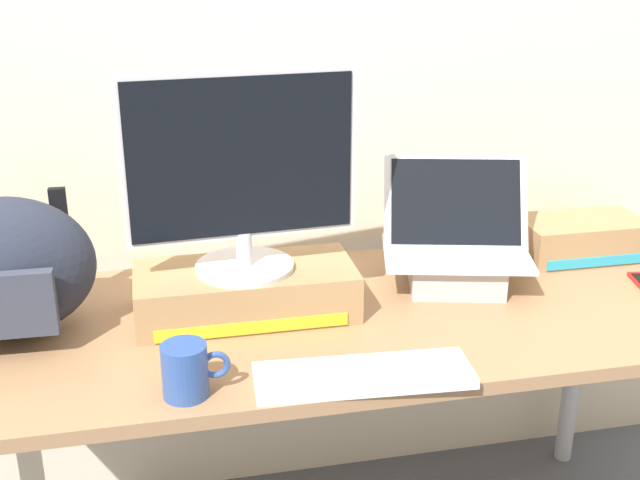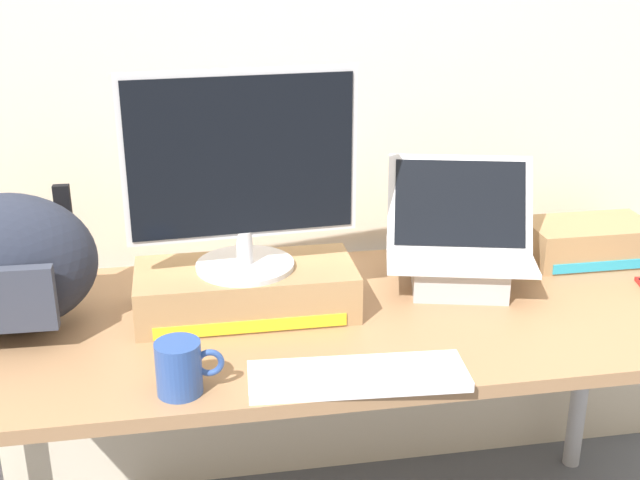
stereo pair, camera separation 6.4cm
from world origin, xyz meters
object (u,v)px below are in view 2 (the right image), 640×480
at_px(external_keyboard, 358,376).
at_px(toner_box_cyan, 588,241).
at_px(toner_box_yellow, 246,290).
at_px(messenger_backpack, 10,263).
at_px(coffee_mug, 180,368).
at_px(open_laptop, 459,260).
at_px(desktop_monitor, 242,172).

height_order(external_keyboard, toner_box_cyan, toner_box_cyan).
relative_size(toner_box_yellow, external_keyboard, 1.14).
xyz_separation_m(messenger_backpack, coffee_mug, (0.35, -0.34, -0.10)).
bearing_deg(open_laptop, desktop_monitor, -159.88).
height_order(desktop_monitor, messenger_backpack, desktop_monitor).
bearing_deg(desktop_monitor, messenger_backpack, 174.72).
distance_m(toner_box_yellow, messenger_backpack, 0.51).
xyz_separation_m(toner_box_yellow, external_keyboard, (0.18, -0.34, -0.04)).
bearing_deg(coffee_mug, open_laptop, 29.30).
distance_m(desktop_monitor, external_keyboard, 0.50).
relative_size(external_keyboard, toner_box_cyan, 1.34).
relative_size(messenger_backpack, toner_box_cyan, 1.16).
relative_size(desktop_monitor, open_laptop, 1.27).
xyz_separation_m(desktop_monitor, external_keyboard, (0.18, -0.34, -0.32)).
height_order(messenger_backpack, coffee_mug, messenger_backpack).
height_order(open_laptop, external_keyboard, open_laptop).
height_order(desktop_monitor, open_laptop, desktop_monitor).
distance_m(messenger_backpack, toner_box_cyan, 1.42).
bearing_deg(messenger_backpack, desktop_monitor, -0.20).
distance_m(external_keyboard, toner_box_cyan, 0.88).
bearing_deg(coffee_mug, desktop_monitor, 64.63).
relative_size(toner_box_yellow, open_laptop, 1.24).
height_order(desktop_monitor, coffee_mug, desktop_monitor).
xyz_separation_m(toner_box_yellow, messenger_backpack, (-0.50, 0.01, 0.10)).
height_order(open_laptop, messenger_backpack, messenger_backpack).
height_order(desktop_monitor, toner_box_cyan, desktop_monitor).
xyz_separation_m(open_laptop, external_keyboard, (-0.33, -0.39, -0.06)).
xyz_separation_m(open_laptop, messenger_backpack, (-1.02, -0.04, 0.08)).
relative_size(toner_box_yellow, messenger_backpack, 1.31).
bearing_deg(coffee_mug, toner_box_yellow, 64.73).
bearing_deg(desktop_monitor, toner_box_yellow, 91.36).
distance_m(toner_box_yellow, external_keyboard, 0.39).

